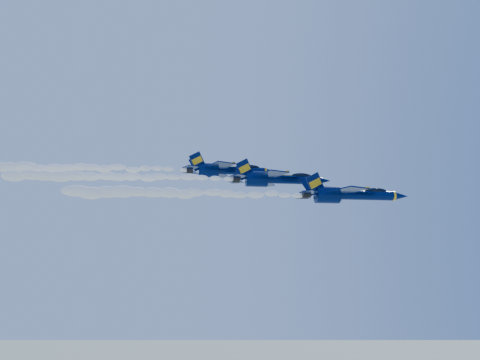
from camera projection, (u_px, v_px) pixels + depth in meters
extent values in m
cylinder|color=#000D3A|center=(366.00, 195.00, 80.89)|extent=(9.85, 1.64, 1.64)
ellipsoid|color=#000D3A|center=(327.00, 195.00, 79.99)|extent=(1.71, 2.96, 7.01)
cone|color=#000D3A|center=(400.00, 196.00, 81.70)|extent=(2.85, 1.64, 1.64)
cylinder|color=#FFB316|center=(393.00, 196.00, 81.54)|extent=(0.38, 1.71, 1.71)
ellipsoid|color=black|center=(376.00, 191.00, 81.29)|extent=(3.94, 1.28, 1.08)
cube|color=#FFB316|center=(376.00, 193.00, 81.23)|extent=(4.60, 1.09, 0.20)
cube|color=#000D3A|center=(347.00, 190.00, 76.00)|extent=(5.87, 6.96, 0.20)
cube|color=#000D3A|center=(330.00, 199.00, 84.51)|extent=(5.87, 6.96, 0.20)
cube|color=#FFB316|center=(356.00, 190.00, 76.22)|extent=(2.64, 5.48, 0.11)
cube|color=#FFB316|center=(338.00, 198.00, 84.73)|extent=(2.64, 5.48, 0.11)
cube|color=#000D3A|center=(315.00, 183.00, 78.91)|extent=(3.57, 1.13, 3.84)
cube|color=#000D3A|center=(311.00, 186.00, 81.14)|extent=(3.57, 1.13, 3.84)
cylinder|color=black|center=(307.00, 194.00, 78.80)|extent=(1.31, 1.20, 1.20)
cylinder|color=black|center=(304.00, 195.00, 80.18)|extent=(1.31, 1.20, 1.20)
cube|color=#FFB316|center=(347.00, 190.00, 80.64)|extent=(12.04, 0.38, 0.09)
ellipsoid|color=white|center=(187.00, 193.00, 76.87)|extent=(39.06, 2.14, 1.92)
cylinder|color=#000D3A|center=(292.00, 180.00, 86.36)|extent=(9.51, 1.59, 1.59)
ellipsoid|color=#000D3A|center=(256.00, 179.00, 85.50)|extent=(1.65, 2.85, 6.77)
cone|color=#000D3A|center=(324.00, 181.00, 87.15)|extent=(2.75, 1.59, 1.59)
cylinder|color=#FFB316|center=(317.00, 180.00, 86.99)|extent=(0.37, 1.65, 1.65)
ellipsoid|color=black|center=(301.00, 176.00, 86.75)|extent=(3.81, 1.24, 1.05)
cube|color=#FFB316|center=(301.00, 178.00, 86.69)|extent=(4.44, 1.06, 0.19)
cube|color=#000D3A|center=(271.00, 174.00, 81.65)|extent=(5.67, 6.72, 0.19)
cube|color=#000D3A|center=(263.00, 184.00, 89.86)|extent=(5.67, 6.72, 0.19)
cube|color=#FFB316|center=(279.00, 174.00, 81.86)|extent=(2.55, 5.29, 0.11)
cube|color=#FFB316|center=(270.00, 183.00, 90.07)|extent=(2.55, 5.29, 0.11)
cube|color=#000D3A|center=(245.00, 169.00, 84.45)|extent=(3.44, 1.09, 3.71)
cube|color=#000D3A|center=(243.00, 171.00, 86.61)|extent=(3.44, 1.09, 3.71)
cylinder|color=black|center=(237.00, 178.00, 84.35)|extent=(1.27, 1.16, 1.16)
cylinder|color=black|center=(236.00, 180.00, 85.68)|extent=(1.27, 1.16, 1.16)
cube|color=#FFB316|center=(275.00, 175.00, 86.12)|extent=(11.63, 0.37, 0.08)
ellipsoid|color=white|center=(124.00, 177.00, 82.39)|extent=(39.06, 2.06, 1.86)
cylinder|color=#000D3A|center=(242.00, 171.00, 92.16)|extent=(9.31, 1.55, 1.55)
ellipsoid|color=#000D3A|center=(209.00, 170.00, 91.32)|extent=(1.61, 2.79, 6.62)
cone|color=#000D3A|center=(271.00, 172.00, 92.93)|extent=(2.69, 1.55, 1.55)
cylinder|color=#FFB316|center=(265.00, 172.00, 92.77)|extent=(0.36, 1.61, 1.61)
ellipsoid|color=black|center=(250.00, 167.00, 92.54)|extent=(3.72, 1.21, 1.02)
cube|color=#FFB316|center=(250.00, 169.00, 92.48)|extent=(4.35, 1.03, 0.19)
cube|color=#000D3A|center=(220.00, 165.00, 87.55)|extent=(5.55, 6.57, 0.19)
cube|color=#000D3A|center=(216.00, 175.00, 95.58)|extent=(5.55, 6.57, 0.19)
cube|color=#FFB316|center=(228.00, 165.00, 87.75)|extent=(2.49, 5.18, 0.10)
cube|color=#FFB316|center=(223.00, 174.00, 95.79)|extent=(2.49, 5.18, 0.10)
cube|color=#000D3A|center=(197.00, 161.00, 90.29)|extent=(3.37, 1.06, 3.63)
cube|color=#000D3A|center=(197.00, 163.00, 92.40)|extent=(3.37, 1.06, 3.63)
cylinder|color=black|center=(190.00, 169.00, 90.19)|extent=(1.24, 1.14, 1.14)
cylinder|color=black|center=(190.00, 171.00, 91.49)|extent=(1.24, 1.14, 1.14)
cube|color=#FFB316|center=(226.00, 167.00, 91.93)|extent=(11.38, 0.36, 0.08)
ellipsoid|color=white|center=(83.00, 168.00, 88.22)|extent=(39.06, 2.02, 1.82)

